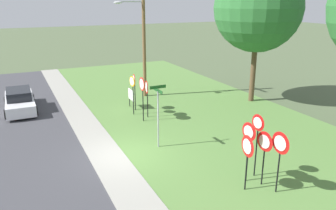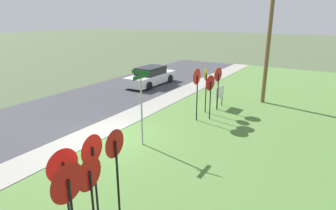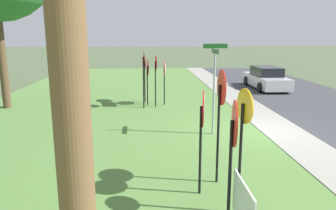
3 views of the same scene
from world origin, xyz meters
TOP-DOWN VIEW (x-y plane):
  - ground_plane at (0.00, 0.00)m, footprint 160.00×160.00m
  - road_asphalt at (0.00, -4.80)m, footprint 44.00×6.40m
  - sidewalk_strip at (0.00, -0.80)m, footprint 44.00×1.60m
  - grass_median at (0.00, 6.00)m, footprint 44.00×12.00m
  - stop_sign_near_left at (-5.30, 2.29)m, footprint 0.65×0.13m
  - stop_sign_near_right at (-4.46, 2.90)m, footprint 0.76×0.16m
  - stop_sign_far_left at (-6.06, 2.68)m, footprint 0.75×0.15m
  - stop_sign_far_center at (-3.94, 2.41)m, footprint 0.79×0.09m
  - yield_sign_near_left at (5.38, 4.10)m, footprint 0.84×0.10m
  - yield_sign_near_right at (4.72, 3.98)m, footprint 0.78×0.12m
  - yield_sign_far_left at (4.05, 4.16)m, footprint 0.68×0.11m
  - yield_sign_far_right at (4.23, 3.60)m, footprint 0.74×0.12m
  - yield_sign_center at (4.74, 3.15)m, footprint 0.83×0.13m
  - street_name_post at (-0.21, 1.77)m, footprint 0.96×0.82m
  - utility_pole at (-8.94, 4.39)m, footprint 2.10×2.22m
  - notice_board at (-6.60, 2.63)m, footprint 1.10×0.06m
  - oak_tree_left at (-4.56, 10.88)m, footprint 5.81×5.81m
  - parked_hatchback_near at (-9.35, -4.06)m, footprint 4.71×1.92m

SIDE VIEW (x-z plane):
  - ground_plane at x=0.00m, z-range 0.00..0.00m
  - road_asphalt at x=0.00m, z-range 0.00..0.01m
  - grass_median at x=0.00m, z-range 0.00..0.04m
  - sidewalk_strip at x=0.00m, z-range 0.00..0.06m
  - parked_hatchback_near at x=-9.35m, z-range -0.05..1.34m
  - notice_board at x=-6.60m, z-range 0.25..1.50m
  - yield_sign_near_right at x=4.72m, z-range 0.57..2.78m
  - yield_sign_center at x=4.74m, z-range 0.57..2.79m
  - stop_sign_near_right at x=-4.46m, z-range 0.56..2.84m
  - stop_sign_far_left at x=-6.06m, z-range 0.59..2.98m
  - stop_sign_near_left at x=-5.30m, z-range 0.57..3.03m
  - yield_sign_near_left at x=5.38m, z-range 0.64..3.05m
  - street_name_post at x=-0.21m, z-range 0.33..3.42m
  - yield_sign_far_right at x=4.23m, z-range 0.65..3.12m
  - stop_sign_far_center at x=-3.94m, z-range 0.66..3.31m
  - yield_sign_far_left at x=4.05m, z-range 0.68..3.34m
  - utility_pole at x=-8.94m, z-range 0.39..9.76m
  - oak_tree_left at x=-4.56m, z-range 1.75..11.02m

